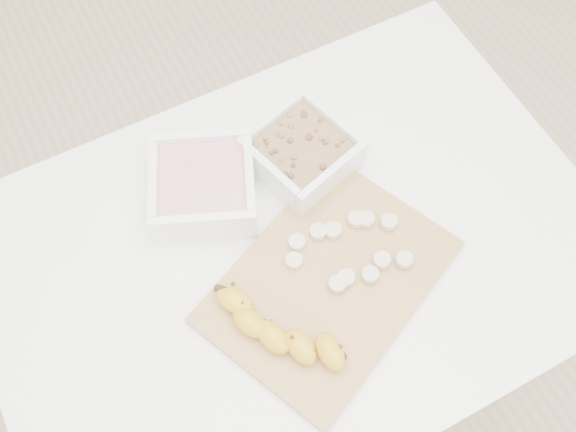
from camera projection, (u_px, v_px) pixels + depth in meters
name	position (u px, v px, depth m)	size (l,w,h in m)	color
ground	(293.00, 361.00, 1.71)	(3.50, 3.50, 0.00)	#C6AD89
table	(296.00, 269.00, 1.13)	(1.00, 0.70, 0.75)	white
bowl_yogurt	(204.00, 186.00, 1.05)	(0.22, 0.22, 0.08)	white
bowl_granola	(302.00, 152.00, 1.08)	(0.19, 0.19, 0.07)	white
cutting_board	(329.00, 281.00, 1.01)	(0.38, 0.27, 0.01)	tan
banana	(282.00, 332.00, 0.95)	(0.06, 0.21, 0.04)	gold
banana_slices	(349.00, 248.00, 1.02)	(0.20, 0.13, 0.02)	beige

